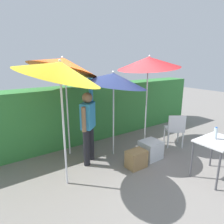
{
  "coord_description": "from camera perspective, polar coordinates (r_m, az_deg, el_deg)",
  "views": [
    {
      "loc": [
        -2.5,
        -3.29,
        2.27
      ],
      "look_at": [
        0.0,
        0.3,
        1.1
      ],
      "focal_mm": 31.76,
      "sensor_mm": 36.0,
      "label": 1
    }
  ],
  "objects": [
    {
      "name": "hedge_row",
      "position": [
        5.73,
        -7.72,
        -0.22
      ],
      "size": [
        8.0,
        0.7,
        1.56
      ],
      "primitive_type": "cube",
      "color": "#38843D",
      "rests_on": "ground_plane"
    },
    {
      "name": "bottle_water",
      "position": [
        4.3,
        27.67,
        -5.45
      ],
      "size": [
        0.07,
        0.07,
        0.24
      ],
      "color": "silver",
      "rests_on": "folding_table"
    },
    {
      "name": "chair_plastic",
      "position": [
        5.48,
        17.65,
        -4.47
      ],
      "size": [
        0.61,
        0.61,
        0.89
      ],
      "color": "silver",
      "rests_on": "ground_plane"
    },
    {
      "name": "umbrella_rainbow",
      "position": [
        4.64,
        -13.74,
        13.15
      ],
      "size": [
        1.6,
        1.57,
        2.55
      ],
      "color": "silver",
      "rests_on": "ground_plane"
    },
    {
      "name": "umbrella_navy",
      "position": [
        5.36,
        10.52,
        13.8
      ],
      "size": [
        1.66,
        1.64,
        2.43
      ],
      "color": "silver",
      "rests_on": "ground_plane"
    },
    {
      "name": "crate_cardboard",
      "position": [
        4.41,
        6.99,
        -13.28
      ],
      "size": [
        0.42,
        0.3,
        0.38
      ],
      "primitive_type": "cube",
      "color": "#9E7A4C",
      "rests_on": "ground_plane"
    },
    {
      "name": "umbrella_orange",
      "position": [
        4.51,
        0.37,
        9.4
      ],
      "size": [
        1.6,
        1.58,
        2.1
      ],
      "color": "silver",
      "rests_on": "ground_plane"
    },
    {
      "name": "cooler_box",
      "position": [
        4.82,
        11.03,
        -10.59
      ],
      "size": [
        0.45,
        0.43,
        0.42
      ],
      "primitive_type": "cube",
      "color": "silver",
      "rests_on": "ground_plane"
    },
    {
      "name": "ground_plane",
      "position": [
        4.71,
        2.15,
        -13.83
      ],
      "size": [
        24.0,
        24.0,
        0.0
      ],
      "primitive_type": "plane",
      "color": "gray"
    },
    {
      "name": "folding_table",
      "position": [
        4.32,
        27.96,
        -8.41
      ],
      "size": [
        0.8,
        0.6,
        0.78
      ],
      "color": "#4C4C51",
      "rests_on": "ground_plane"
    },
    {
      "name": "person_vendor",
      "position": [
        4.32,
        -6.91,
        -3.12
      ],
      "size": [
        0.47,
        0.43,
        1.88
      ],
      "color": "black",
      "rests_on": "ground_plane"
    },
    {
      "name": "umbrella_yellow",
      "position": [
        3.41,
        -14.74,
        11.6
      ],
      "size": [
        1.5,
        1.46,
        2.47
      ],
      "color": "silver",
      "rests_on": "ground_plane"
    }
  ]
}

